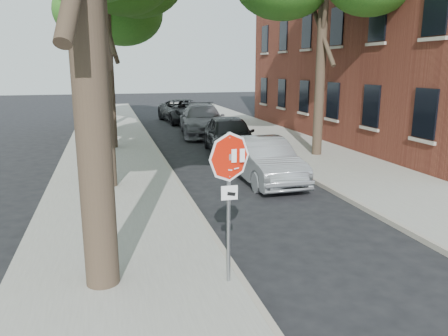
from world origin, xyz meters
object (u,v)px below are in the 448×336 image
object	(u,v)px
tree_far	(98,6)
car_d	(184,111)
car_c	(202,120)
car_b	(263,160)
stop_sign	(229,179)
car_a	(230,135)

from	to	relation	value
tree_far	car_d	world-z (taller)	tree_far
tree_far	car_c	size ratio (longest dim) A/B	1.59
car_b	stop_sign	bearing A→B (deg)	-115.50
tree_far	car_b	size ratio (longest dim) A/B	2.11
car_b	car_d	xyz separation A→B (m)	(0.22, 16.73, 0.06)
car_b	car_c	distance (m)	10.67
stop_sign	car_d	bearing A→B (deg)	82.03
tree_far	car_c	bearing A→B (deg)	-35.18
tree_far	car_a	world-z (taller)	tree_far
car_a	car_b	bearing A→B (deg)	-86.10
car_d	tree_far	bearing A→B (deg)	-161.70
stop_sign	car_a	bearing A→B (deg)	74.24
car_c	car_d	xyz separation A→B (m)	(-0.02, 6.06, -0.06)
car_d	stop_sign	bearing A→B (deg)	-103.19
car_a	car_c	bearing A→B (deg)	96.58
car_c	car_a	bearing A→B (deg)	-83.20
car_a	car_b	xyz separation A→B (m)	(-0.23, -4.98, -0.11)
car_a	stop_sign	bearing A→B (deg)	-99.18
stop_sign	car_b	bearing A→B (deg)	65.45
stop_sign	tree_far	world-z (taller)	tree_far
car_b	car_c	xyz separation A→B (m)	(0.23, 10.67, 0.12)
car_d	car_b	bearing A→B (deg)	-95.95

